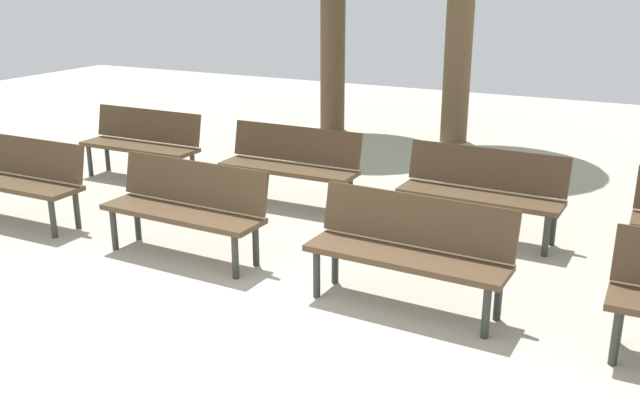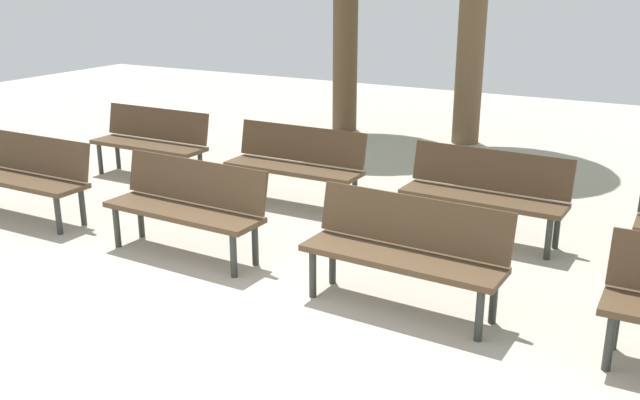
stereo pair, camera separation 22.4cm
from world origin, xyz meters
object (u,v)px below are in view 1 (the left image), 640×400
Objects in this scene: bench_r0_c0 at (18,175)px; bench_r0_c1 at (186,204)px; bench_r1_c0 at (143,140)px; bench_r0_c2 at (410,245)px; bench_r1_c1 at (291,161)px; bench_r1_c2 at (482,188)px.

bench_r0_c0 is 0.99× the size of bench_r0_c1.
bench_r0_c0 is at bearing -178.00° from bench_r0_c1.
bench_r0_c1 and bench_r1_c0 have the same top height.
bench_r0_c2 and bench_r1_c1 have the same top height.
bench_r0_c1 is 1.00× the size of bench_r0_c2.
bench_r1_c0 is 4.38m from bench_r1_c2.
bench_r0_c2 is 1.79m from bench_r1_c2.
bench_r0_c1 is 1.00× the size of bench_r1_c2.
bench_r1_c2 is at bearing -1.67° from bench_r1_c1.
bench_r1_c0 is at bearing 178.11° from bench_r1_c1.
bench_r1_c2 is (0.11, 1.79, 0.00)m from bench_r0_c2.
bench_r0_c2 and bench_r1_c2 have the same top height.
bench_r0_c0 and bench_r0_c1 have the same top height.
bench_r0_c1 and bench_r1_c1 have the same top height.
bench_r1_c2 is at bearing -1.57° from bench_r1_c0.
bench_r0_c2 is at bearing 0.20° from bench_r0_c1.
bench_r0_c2 is (2.19, -0.06, 0.00)m from bench_r0_c1.
bench_r1_c0 is at bearing -179.55° from bench_r1_c2.
bench_r0_c0 is 1.86m from bench_r1_c0.
bench_r0_c1 is at bearing -141.15° from bench_r1_c2.
bench_r0_c2 is at bearing -24.07° from bench_r1_c0.
bench_r0_c0 is at bearing -142.18° from bench_r1_c1.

